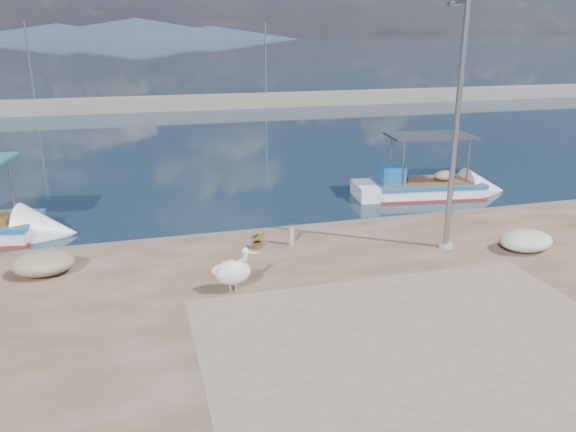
# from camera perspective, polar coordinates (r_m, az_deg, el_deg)

# --- Properties ---
(ground) EXTENTS (1400.00, 1400.00, 0.00)m
(ground) POSITION_cam_1_polar(r_m,az_deg,el_deg) (14.21, 4.19, -9.62)
(ground) COLOR #162635
(ground) RESTS_ON ground
(quay_patch) EXTENTS (9.00, 7.00, 0.01)m
(quay_patch) POSITION_cam_1_polar(r_m,az_deg,el_deg) (11.98, 13.87, -13.08)
(quay_patch) COLOR gray
(quay_patch) RESTS_ON quay
(breakwater) EXTENTS (120.00, 2.20, 7.50)m
(breakwater) POSITION_cam_1_polar(r_m,az_deg,el_deg) (52.33, -10.96, 11.22)
(breakwater) COLOR gray
(breakwater) RESTS_ON ground
(mountains) EXTENTS (370.00, 280.00, 22.00)m
(mountains) POSITION_cam_1_polar(r_m,az_deg,el_deg) (661.86, -15.64, 17.75)
(mountains) COLOR #28384C
(mountains) RESTS_ON ground
(boat_right) EXTENTS (6.51, 2.88, 3.03)m
(boat_right) POSITION_cam_1_polar(r_m,az_deg,el_deg) (24.58, 13.73, 2.59)
(boat_right) COLOR white
(boat_right) RESTS_ON ground
(pelican) EXTENTS (1.23, 0.78, 1.17)m
(pelican) POSITION_cam_1_polar(r_m,az_deg,el_deg) (13.84, -5.54, -5.61)
(pelican) COLOR tan
(pelican) RESTS_ON quay
(lamp_post) EXTENTS (0.44, 0.96, 7.00)m
(lamp_post) POSITION_cam_1_polar(r_m,az_deg,el_deg) (16.61, 16.59, 7.66)
(lamp_post) COLOR gray
(lamp_post) RESTS_ON quay
(bollard_near) EXTENTS (0.22, 0.22, 0.67)m
(bollard_near) POSITION_cam_1_polar(r_m,az_deg,el_deg) (16.87, 0.34, -1.76)
(bollard_near) COLOR gray
(bollard_near) RESTS_ON quay
(potted_plant) EXTENTS (0.54, 0.49, 0.53)m
(potted_plant) POSITION_cam_1_polar(r_m,az_deg,el_deg) (16.64, -3.09, -2.45)
(potted_plant) COLOR #33722D
(potted_plant) RESTS_ON quay
(net_pile_b) EXTENTS (1.60, 1.24, 0.62)m
(net_pile_b) POSITION_cam_1_polar(r_m,az_deg,el_deg) (16.21, -23.60, -4.41)
(net_pile_b) COLOR tan
(net_pile_b) RESTS_ON quay
(net_pile_d) EXTENTS (1.60, 1.20, 0.60)m
(net_pile_d) POSITION_cam_1_polar(r_m,az_deg,el_deg) (17.87, 23.03, -2.32)
(net_pile_d) COLOR silver
(net_pile_d) RESTS_ON quay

